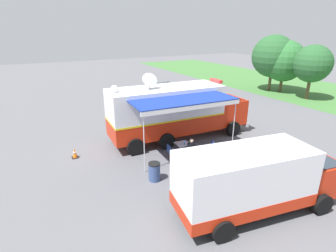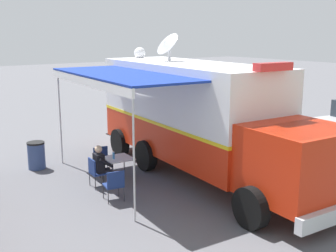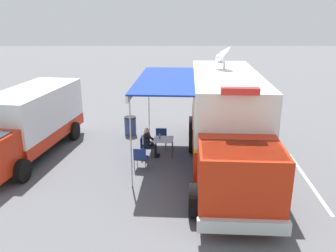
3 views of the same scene
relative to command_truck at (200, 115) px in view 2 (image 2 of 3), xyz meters
name	(u,v)px [view 2 (image 2 of 3)]	position (x,y,z in m)	size (l,w,h in m)	color
ground_plane	(186,168)	(-0.08, -0.74, -1.94)	(100.00, 100.00, 0.00)	#5B5B60
lot_stripe	(290,169)	(-2.82, 1.35, -1.94)	(0.12, 4.80, 0.01)	silver
command_truck	(200,115)	(0.00, 0.00, 0.00)	(5.23, 9.63, 4.53)	red
folding_table	(118,160)	(2.36, -0.98, -1.27)	(0.85, 0.85, 0.73)	silver
water_bottle	(114,155)	(2.52, -0.96, -1.11)	(0.07, 0.07, 0.22)	#4C99D8
folding_chair_at_table	(96,170)	(3.16, -0.88, -1.43)	(0.51, 0.51, 0.87)	navy
folding_chair_beside_table	(102,159)	(2.48, -1.83, -1.43)	(0.51, 0.51, 0.87)	navy
folding_chair_spare_by_truck	(114,183)	(3.24, 0.38, -1.43)	(0.56, 0.56, 0.87)	navy
seated_responder	(102,165)	(2.97, -0.87, -1.29)	(0.68, 0.58, 1.25)	black
trash_bin	(36,155)	(4.00, -3.61, -1.49)	(0.57, 0.57, 0.91)	#384C7F
traffic_cone	(111,128)	(-0.32, -6.50, -1.66)	(0.36, 0.36, 0.58)	black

